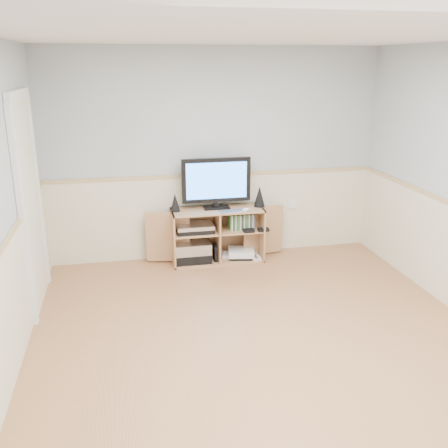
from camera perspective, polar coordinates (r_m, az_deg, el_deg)
The scene contains 11 objects.
room at distance 3.98m, azimuth 3.82°, elevation 2.02°, with size 4.04×4.54×2.54m.
media_cabinet at distance 6.06m, azimuth -0.86°, elevation -1.06°, with size 1.70×0.41×0.65m.
monitor at distance 5.88m, azimuth -0.89°, elevation 4.87°, with size 0.82×0.18×0.60m.
speaker_left at distance 5.84m, azimuth -5.62°, elevation 2.46°, with size 0.11×0.11×0.21m, color black.
speaker_right at distance 6.02m, azimuth 4.08°, elevation 3.17°, with size 0.13×0.13×0.25m, color black.
keyboard at distance 5.82m, azimuth 1.00°, elevation 1.47°, with size 0.30×0.12×0.01m, color silver.
mouse at distance 5.85m, azimuth 2.54°, elevation 1.67°, with size 0.10×0.06×0.04m, color white.
av_components at distance 6.01m, azimuth -3.54°, elevation -2.43°, with size 0.52×0.32×0.47m.
game_consoles at distance 6.15m, azimuth 1.84°, elevation -3.38°, with size 0.46×0.31×0.11m.
game_cases at distance 6.01m, azimuth 2.00°, elevation 0.29°, with size 0.30×0.14×0.19m, color #3F8C3F.
wall_outlet at distance 6.39m, azimuth 7.84°, elevation 2.30°, with size 0.12×0.03×0.12m, color white.
Camera 1 is at (-1.10, -3.56, 2.30)m, focal length 40.00 mm.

